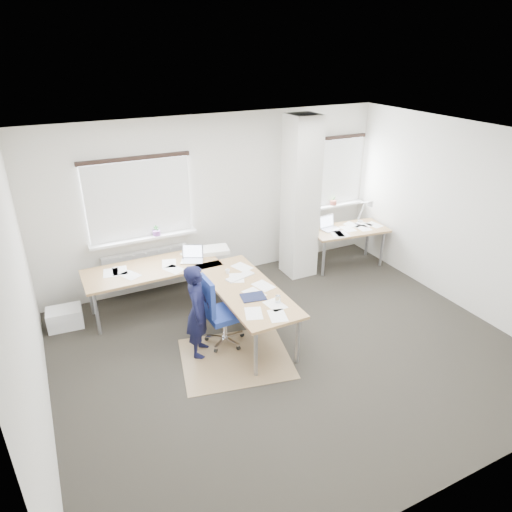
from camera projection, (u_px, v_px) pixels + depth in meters
name	position (u px, v px, depth m)	size (l,w,h in m)	color
ground	(289.00, 349.00, 6.22)	(6.00, 6.00, 0.00)	black
room_shell	(288.00, 217.00, 5.91)	(6.04, 5.04, 2.82)	beige
floor_mat	(236.00, 358.00, 6.04)	(1.41, 1.19, 0.01)	olive
white_crate	(65.00, 318.00, 6.66)	(0.49, 0.34, 0.29)	white
desk_main	(201.00, 278.00, 6.61)	(2.42, 2.60, 0.96)	#8F613D
desk_side	(348.00, 231.00, 8.29)	(1.47, 0.86, 1.22)	#8F613D
task_chair	(222.00, 325.00, 6.23)	(0.58, 0.57, 1.06)	navy
person	(198.00, 311.00, 5.89)	(0.47, 0.31, 1.30)	black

